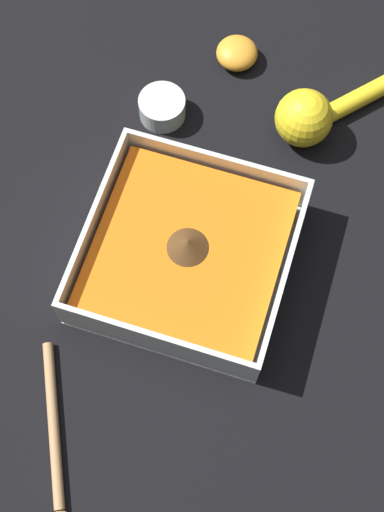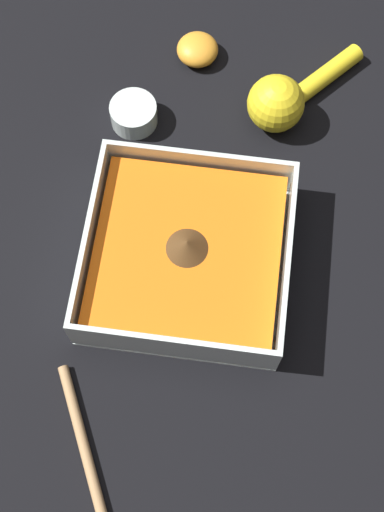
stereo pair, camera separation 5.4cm
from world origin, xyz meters
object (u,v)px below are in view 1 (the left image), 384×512
(spice_bowl, at_px, (162,108))
(lemon_half, at_px, (237,53))
(square_dish, at_px, (188,255))
(wooden_spoon, at_px, (56,454))
(lemon_squeezer, at_px, (313,115))

(spice_bowl, height_order, lemon_half, same)
(square_dish, distance_m, spice_bowl, 0.21)
(square_dish, height_order, spice_bowl, square_dish)
(spice_bowl, distance_m, lemon_half, 0.13)
(lemon_half, height_order, wooden_spoon, lemon_half)
(lemon_squeezer, distance_m, wooden_spoon, 0.51)
(square_dish, distance_m, lemon_half, 0.30)
(square_dish, xyz_separation_m, lemon_squeezer, (-0.09, -0.23, 0.01))
(lemon_half, bearing_deg, spice_bowl, 58.55)
(spice_bowl, bearing_deg, wooden_spoon, 93.55)
(spice_bowl, bearing_deg, square_dish, 116.75)
(spice_bowl, distance_m, wooden_spoon, 0.45)
(square_dish, height_order, lemon_half, square_dish)
(square_dish, height_order, lemon_squeezer, lemon_squeezer)
(lemon_half, relative_size, wooden_spoon, 0.27)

